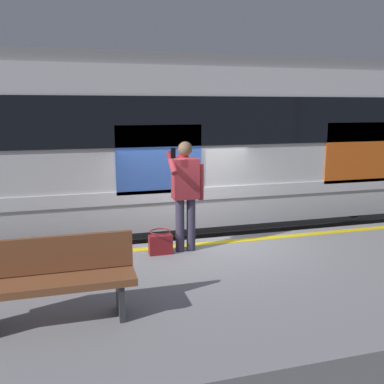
{
  "coord_description": "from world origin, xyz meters",
  "views": [
    {
      "loc": [
        1.95,
        6.67,
        3.27
      ],
      "look_at": [
        0.17,
        0.3,
        1.91
      ],
      "focal_mm": 39.2,
      "sensor_mm": 36.0,
      "label": 1
    }
  ],
  "objects_px": {
    "bench": "(54,277)",
    "train_carriage": "(240,138)",
    "passenger": "(185,187)",
    "handbag": "(160,243)"
  },
  "relations": [
    {
      "from": "bench",
      "to": "train_carriage",
      "type": "bearing_deg",
      "value": -131.15
    },
    {
      "from": "passenger",
      "to": "handbag",
      "type": "distance_m",
      "value": 0.95
    },
    {
      "from": "bench",
      "to": "passenger",
      "type": "bearing_deg",
      "value": -136.98
    },
    {
      "from": "passenger",
      "to": "bench",
      "type": "height_order",
      "value": "passenger"
    },
    {
      "from": "train_carriage",
      "to": "passenger",
      "type": "bearing_deg",
      "value": 53.43
    },
    {
      "from": "train_carriage",
      "to": "bench",
      "type": "xyz_separation_m",
      "value": [
        3.88,
        4.45,
        -1.07
      ]
    },
    {
      "from": "handbag",
      "to": "bench",
      "type": "bearing_deg",
      "value": 49.17
    },
    {
      "from": "train_carriage",
      "to": "passenger",
      "type": "xyz_separation_m",
      "value": [
        1.98,
        2.67,
        -0.53
      ]
    },
    {
      "from": "passenger",
      "to": "handbag",
      "type": "relative_size",
      "value": 4.65
    },
    {
      "from": "handbag",
      "to": "train_carriage",
      "type": "bearing_deg",
      "value": -131.35
    }
  ]
}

